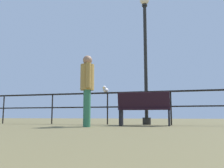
% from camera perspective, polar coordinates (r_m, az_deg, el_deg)
% --- Properties ---
extents(pier_railing, '(21.77, 0.05, 1.03)m').
position_cam_1_polar(pier_railing, '(7.61, 6.09, -3.74)').
color(pier_railing, black).
rests_on(pier_railing, ground_plane).
extents(bench_near_left, '(1.43, 0.58, 0.92)m').
position_cam_1_polar(bench_near_left, '(6.87, 7.48, -5.34)').
color(bench_near_left, black).
rests_on(bench_near_left, ground_plane).
extents(lamppost_center, '(0.31, 0.31, 4.37)m').
position_cam_1_polar(lamppost_center, '(8.11, 7.80, 8.52)').
color(lamppost_center, black).
rests_on(lamppost_center, ground_plane).
extents(person_by_bench, '(0.35, 0.53, 1.80)m').
position_cam_1_polar(person_by_bench, '(6.17, -5.83, -0.31)').
color(person_by_bench, '#2E6E4B').
rests_on(person_by_bench, ground_plane).
extents(seagull_on_rail, '(0.18, 0.42, 0.20)m').
position_cam_1_polar(seagull_on_rail, '(7.87, -1.54, -1.29)').
color(seagull_on_rail, white).
rests_on(seagull_on_rail, pier_railing).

